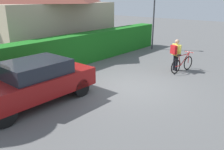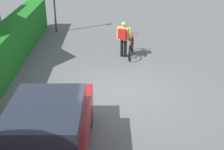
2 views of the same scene
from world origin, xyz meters
name	(u,v)px [view 2 (image 2 of 2)]	position (x,y,z in m)	size (l,w,h in m)	color
ground_plane	(118,92)	(0.00, 0.00, 0.00)	(60.00, 60.00, 0.00)	#585858
parked_car_near	(47,134)	(-3.29, 1.71, 0.77)	(4.18, 1.88, 1.44)	maroon
bicycle	(131,48)	(3.27, -0.66, 0.38)	(1.67, 0.52, 0.91)	black
person_rider	(123,36)	(3.20, -0.31, 0.92)	(0.48, 0.58, 1.54)	black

